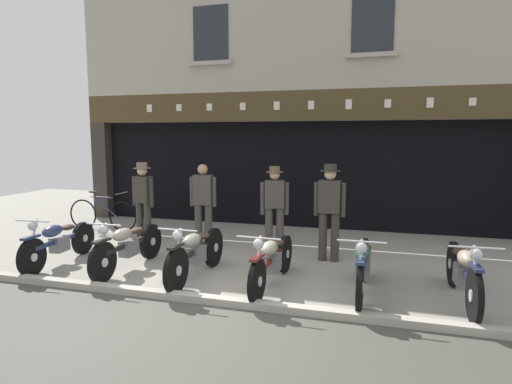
{
  "coord_description": "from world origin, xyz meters",
  "views": [
    {
      "loc": [
        2.03,
        -5.11,
        2.24
      ],
      "look_at": [
        -0.26,
        2.72,
        1.18
      ],
      "focal_mm": 30.36,
      "sensor_mm": 36.0,
      "label": 1
    }
  ],
  "objects_px": {
    "motorcycle_center": "(272,259)",
    "motorcycle_left": "(128,245)",
    "assistant_far_right": "(330,207)",
    "leaning_bicycle": "(102,214)",
    "salesman_right": "(275,204)",
    "advert_board_near": "(214,161)",
    "salesman_left": "(143,198)",
    "motorcycle_far_left": "(58,241)",
    "shopkeeper_center": "(203,200)",
    "motorcycle_center_right": "(363,265)",
    "motorcycle_right": "(463,272)",
    "advert_board_far": "(174,164)",
    "motorcycle_center_left": "(196,252)"
  },
  "relations": [
    {
      "from": "motorcycle_far_left",
      "to": "motorcycle_left",
      "type": "bearing_deg",
      "value": 179.3
    },
    {
      "from": "motorcycle_center_left",
      "to": "motorcycle_left",
      "type": "bearing_deg",
      "value": -3.54
    },
    {
      "from": "motorcycle_center_right",
      "to": "advert_board_far",
      "type": "bearing_deg",
      "value": -40.08
    },
    {
      "from": "motorcycle_far_left",
      "to": "salesman_right",
      "type": "distance_m",
      "value": 3.99
    },
    {
      "from": "motorcycle_left",
      "to": "shopkeeper_center",
      "type": "bearing_deg",
      "value": -103.59
    },
    {
      "from": "motorcycle_center_left",
      "to": "leaning_bicycle",
      "type": "distance_m",
      "value": 4.55
    },
    {
      "from": "motorcycle_left",
      "to": "shopkeeper_center",
      "type": "distance_m",
      "value": 2.12
    },
    {
      "from": "motorcycle_left",
      "to": "advert_board_far",
      "type": "relative_size",
      "value": 2.02
    },
    {
      "from": "motorcycle_left",
      "to": "leaning_bicycle",
      "type": "relative_size",
      "value": 1.11
    },
    {
      "from": "motorcycle_far_left",
      "to": "advert_board_near",
      "type": "distance_m",
      "value": 4.7
    },
    {
      "from": "motorcycle_left",
      "to": "motorcycle_far_left",
      "type": "bearing_deg",
      "value": 3.97
    },
    {
      "from": "motorcycle_far_left",
      "to": "shopkeeper_center",
      "type": "bearing_deg",
      "value": -135.75
    },
    {
      "from": "advert_board_near",
      "to": "motorcycle_left",
      "type": "bearing_deg",
      "value": -87.69
    },
    {
      "from": "shopkeeper_center",
      "to": "salesman_right",
      "type": "distance_m",
      "value": 1.52
    },
    {
      "from": "leaning_bicycle",
      "to": "motorcycle_left",
      "type": "bearing_deg",
      "value": 41.32
    },
    {
      "from": "motorcycle_right",
      "to": "salesman_left",
      "type": "bearing_deg",
      "value": -19.08
    },
    {
      "from": "motorcycle_center_right",
      "to": "salesman_left",
      "type": "xyz_separation_m",
      "value": [
        -4.63,
        1.93,
        0.51
      ]
    },
    {
      "from": "motorcycle_center_left",
      "to": "assistant_far_right",
      "type": "distance_m",
      "value": 2.52
    },
    {
      "from": "motorcycle_right",
      "to": "shopkeeper_center",
      "type": "xyz_separation_m",
      "value": [
        -4.63,
        2.0,
        0.49
      ]
    },
    {
      "from": "motorcycle_right",
      "to": "advert_board_near",
      "type": "height_order",
      "value": "advert_board_near"
    },
    {
      "from": "motorcycle_left",
      "to": "advert_board_far",
      "type": "xyz_separation_m",
      "value": [
        -1.33,
        4.33,
        1.08
      ]
    },
    {
      "from": "motorcycle_left",
      "to": "motorcycle_center",
      "type": "xyz_separation_m",
      "value": [
        2.52,
        -0.11,
        -0.01
      ]
    },
    {
      "from": "advert_board_far",
      "to": "motorcycle_center_right",
      "type": "bearing_deg",
      "value": -40.51
    },
    {
      "from": "motorcycle_left",
      "to": "motorcycle_center_right",
      "type": "bearing_deg",
      "value": 179.76
    },
    {
      "from": "salesman_left",
      "to": "shopkeeper_center",
      "type": "relative_size",
      "value": 1.01
    },
    {
      "from": "motorcycle_far_left",
      "to": "advert_board_near",
      "type": "height_order",
      "value": "advert_board_near"
    },
    {
      "from": "salesman_left",
      "to": "assistant_far_right",
      "type": "bearing_deg",
      "value": -173.35
    },
    {
      "from": "motorcycle_center_left",
      "to": "motorcycle_center",
      "type": "xyz_separation_m",
      "value": [
        1.23,
        -0.01,
        -0.02
      ]
    },
    {
      "from": "motorcycle_far_left",
      "to": "motorcycle_center",
      "type": "relative_size",
      "value": 0.96
    },
    {
      "from": "motorcycle_center_left",
      "to": "leaning_bicycle",
      "type": "height_order",
      "value": "leaning_bicycle"
    },
    {
      "from": "motorcycle_center",
      "to": "motorcycle_left",
      "type": "bearing_deg",
      "value": 0.1
    },
    {
      "from": "salesman_right",
      "to": "advert_board_near",
      "type": "xyz_separation_m",
      "value": [
        -2.21,
        2.33,
        0.67
      ]
    },
    {
      "from": "motorcycle_left",
      "to": "salesman_right",
      "type": "relative_size",
      "value": 1.23
    },
    {
      "from": "leaning_bicycle",
      "to": "salesman_left",
      "type": "bearing_deg",
      "value": 63.22
    },
    {
      "from": "salesman_right",
      "to": "advert_board_near",
      "type": "distance_m",
      "value": 3.28
    },
    {
      "from": "shopkeeper_center",
      "to": "advert_board_near",
      "type": "height_order",
      "value": "advert_board_near"
    },
    {
      "from": "salesman_left",
      "to": "leaning_bicycle",
      "type": "bearing_deg",
      "value": -14.0
    },
    {
      "from": "motorcycle_center",
      "to": "advert_board_far",
      "type": "xyz_separation_m",
      "value": [
        -3.86,
        4.44,
        1.09
      ]
    },
    {
      "from": "motorcycle_right",
      "to": "salesman_right",
      "type": "relative_size",
      "value": 1.23
    },
    {
      "from": "motorcycle_center",
      "to": "advert_board_far",
      "type": "height_order",
      "value": "advert_board_far"
    },
    {
      "from": "motorcycle_right",
      "to": "assistant_far_right",
      "type": "relative_size",
      "value": 1.16
    },
    {
      "from": "motorcycle_center_left",
      "to": "motorcycle_center_right",
      "type": "xyz_separation_m",
      "value": [
        2.55,
        0.02,
        -0.0
      ]
    },
    {
      "from": "assistant_far_right",
      "to": "leaning_bicycle",
      "type": "height_order",
      "value": "assistant_far_right"
    },
    {
      "from": "advert_board_near",
      "to": "advert_board_far",
      "type": "bearing_deg",
      "value": 180.0
    },
    {
      "from": "motorcycle_right",
      "to": "assistant_far_right",
      "type": "bearing_deg",
      "value": -38.93
    },
    {
      "from": "advert_board_near",
      "to": "salesman_right",
      "type": "bearing_deg",
      "value": -46.46
    },
    {
      "from": "motorcycle_center_right",
      "to": "motorcycle_center_left",
      "type": "bearing_deg",
      "value": 0.8
    },
    {
      "from": "motorcycle_left",
      "to": "salesman_right",
      "type": "xyz_separation_m",
      "value": [
        2.04,
        2.0,
        0.49
      ]
    },
    {
      "from": "motorcycle_left",
      "to": "salesman_left",
      "type": "height_order",
      "value": "salesman_left"
    },
    {
      "from": "motorcycle_center_right",
      "to": "advert_board_near",
      "type": "relative_size",
      "value": 1.95
    }
  ]
}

